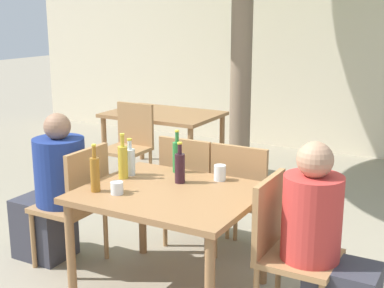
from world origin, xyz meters
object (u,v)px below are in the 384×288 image
(person_seated_0, at_px, (53,195))
(water_bottle_1, at_px, (130,161))
(dining_table_back, at_px, (163,120))
(amber_bottle_4, at_px, (95,173))
(wine_bottle_2, at_px, (180,167))
(patio_chair_1, at_px, (286,244))
(drinking_glass_1, at_px, (220,173))
(patio_chair_0, at_px, (77,199))
(green_bottle_0, at_px, (177,156))
(patio_chair_4, at_px, (130,142))
(patio_chair_3, at_px, (244,194))
(person_seated_1, at_px, (326,253))
(dining_table_front, at_px, (170,203))
(patio_chair_2, at_px, (192,184))
(drinking_glass_0, at_px, (117,188))
(oil_cruet_3, at_px, (123,161))

(person_seated_0, bearing_deg, water_bottle_1, 104.69)
(dining_table_back, relative_size, amber_bottle_4, 3.99)
(person_seated_0, distance_m, wine_bottle_2, 1.07)
(patio_chair_1, relative_size, drinking_glass_1, 8.45)
(dining_table_back, xyz_separation_m, patio_chair_0, (0.69, -2.32, -0.11))
(green_bottle_0, bearing_deg, patio_chair_4, 136.42)
(amber_bottle_4, bearing_deg, patio_chair_3, 55.87)
(person_seated_0, bearing_deg, dining_table_back, -168.87)
(amber_bottle_4, bearing_deg, person_seated_0, 158.56)
(dining_table_back, relative_size, person_seated_1, 1.08)
(person_seated_1, bearing_deg, dining_table_front, 90.00)
(water_bottle_1, bearing_deg, wine_bottle_2, 2.86)
(patio_chair_1, distance_m, amber_bottle_4, 1.28)
(patio_chair_2, distance_m, water_bottle_1, 0.66)
(dining_table_front, xyz_separation_m, drinking_glass_1, (0.19, 0.36, 0.14))
(dining_table_back, bearing_deg, drinking_glass_0, -64.18)
(dining_table_front, relative_size, patio_chair_2, 1.23)
(patio_chair_3, height_order, drinking_glass_1, patio_chair_3)
(patio_chair_3, relative_size, green_bottle_0, 2.95)
(patio_chair_0, bearing_deg, water_bottle_1, 113.22)
(dining_table_front, distance_m, amber_bottle_4, 0.53)
(dining_table_back, height_order, patio_chair_2, patio_chair_2)
(water_bottle_1, bearing_deg, patio_chair_0, -156.78)
(dining_table_front, relative_size, dining_table_back, 0.90)
(dining_table_front, distance_m, green_bottle_0, 0.47)
(water_bottle_1, bearing_deg, person_seated_0, -165.31)
(patio_chair_0, xyz_separation_m, person_seated_1, (1.84, -0.00, -0.01))
(dining_table_back, xyz_separation_m, wine_bottle_2, (1.47, -2.14, 0.20))
(dining_table_front, relative_size, wine_bottle_2, 3.98)
(patio_chair_1, relative_size, person_seated_0, 0.80)
(patio_chair_0, xyz_separation_m, drinking_glass_1, (0.99, 0.36, 0.25))
(patio_chair_2, xyz_separation_m, drinking_glass_0, (-0.04, -0.92, 0.24))
(water_bottle_1, bearing_deg, dining_table_front, -20.50)
(dining_table_front, bearing_deg, patio_chair_0, 180.00)
(dining_table_back, xyz_separation_m, green_bottle_0, (1.32, -1.94, 0.21))
(patio_chair_0, bearing_deg, person_seated_1, 90.00)
(dining_table_back, bearing_deg, patio_chair_3, -43.19)
(patio_chair_1, distance_m, patio_chair_3, 0.91)
(drinking_glass_0, height_order, drinking_glass_1, drinking_glass_1)
(person_seated_0, distance_m, oil_cruet_3, 0.70)
(water_bottle_1, bearing_deg, patio_chair_1, -7.42)
(patio_chair_2, distance_m, amber_bottle_4, 1.02)
(amber_bottle_4, bearing_deg, patio_chair_2, 78.68)
(patio_chair_2, height_order, person_seated_0, person_seated_0)
(dining_table_front, xyz_separation_m, person_seated_1, (1.04, -0.00, -0.12))
(dining_table_front, height_order, green_bottle_0, green_bottle_0)
(amber_bottle_4, bearing_deg, person_seated_1, 9.49)
(patio_chair_3, bearing_deg, wine_bottle_2, 64.18)
(patio_chair_0, distance_m, green_bottle_0, 0.81)
(dining_table_front, distance_m, oil_cruet_3, 0.48)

